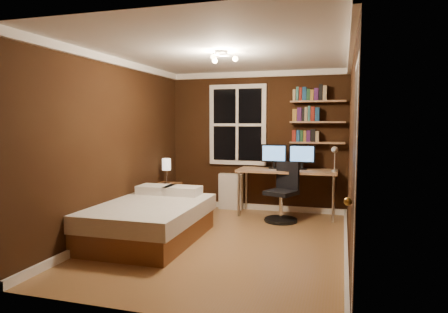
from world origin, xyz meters
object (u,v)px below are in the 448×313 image
(desk, at_px, (287,173))
(nightstand, at_px, (167,199))
(monitor_left, at_px, (274,157))
(monitor_right, at_px, (302,157))
(bed, at_px, (149,220))
(desk_lamp, at_px, (335,159))
(office_chair, at_px, (283,199))
(bedside_lamp, at_px, (167,171))
(radiator, at_px, (231,191))

(desk, bearing_deg, nightstand, -165.51)
(desk, relative_size, monitor_left, 3.81)
(desk, xyz_separation_m, monitor_left, (-0.24, 0.08, 0.27))
(monitor_right, bearing_deg, nightstand, -165.00)
(bed, xyz_separation_m, desk_lamp, (2.38, 1.84, 0.74))
(desk_lamp, bearing_deg, office_chair, -159.90)
(nightstand, bearing_deg, desk, 7.71)
(monitor_right, bearing_deg, bedside_lamp, -165.00)
(desk, bearing_deg, monitor_left, 160.81)
(monitor_right, distance_m, office_chair, 0.85)
(nightstand, bearing_deg, monitor_left, 12.06)
(monitor_left, bearing_deg, monitor_right, 0.00)
(nightstand, distance_m, desk_lamp, 2.90)
(nightstand, xyz_separation_m, desk, (2.00, 0.52, 0.46))
(nightstand, bearing_deg, bedside_lamp, 0.00)
(desk, relative_size, office_chair, 1.75)
(bedside_lamp, xyz_separation_m, desk_lamp, (2.78, 0.40, 0.26))
(bedside_lamp, height_order, office_chair, bedside_lamp)
(nightstand, relative_size, radiator, 0.83)
(monitor_right, bearing_deg, bed, -132.07)
(bedside_lamp, bearing_deg, nightstand, 0.00)
(office_chair, bearing_deg, nightstand, -152.62)
(bedside_lamp, height_order, radiator, bedside_lamp)
(desk, bearing_deg, bedside_lamp, -165.51)
(monitor_right, height_order, desk_lamp, desk_lamp)
(radiator, relative_size, monitor_right, 1.49)
(bedside_lamp, bearing_deg, desk, 14.49)
(bedside_lamp, relative_size, radiator, 0.66)
(bed, bearing_deg, nightstand, 104.71)
(bedside_lamp, height_order, desk, bedside_lamp)
(bed, xyz_separation_m, bedside_lamp, (-0.40, 1.44, 0.49))
(nightstand, xyz_separation_m, monitor_right, (2.24, 0.60, 0.73))
(desk_lamp, distance_m, office_chair, 1.07)
(nightstand, height_order, radiator, radiator)
(nightstand, relative_size, monitor_right, 1.23)
(bed, xyz_separation_m, monitor_left, (1.36, 2.04, 0.73))
(nightstand, distance_m, radiator, 1.20)
(office_chair, bearing_deg, bed, -111.55)
(nightstand, distance_m, monitor_right, 2.43)
(monitor_right, bearing_deg, desk, -160.81)
(bed, height_order, monitor_left, monitor_left)
(radiator, height_order, desk_lamp, desk_lamp)
(nightstand, distance_m, desk, 2.12)
(desk, height_order, monitor_right, monitor_right)
(bed, bearing_deg, monitor_right, 47.10)
(bed, height_order, bedside_lamp, bedside_lamp)
(desk_lamp, bearing_deg, bed, -142.35)
(monitor_left, distance_m, desk_lamp, 1.04)
(radiator, relative_size, office_chair, 0.69)
(nightstand, height_order, desk_lamp, desk_lamp)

